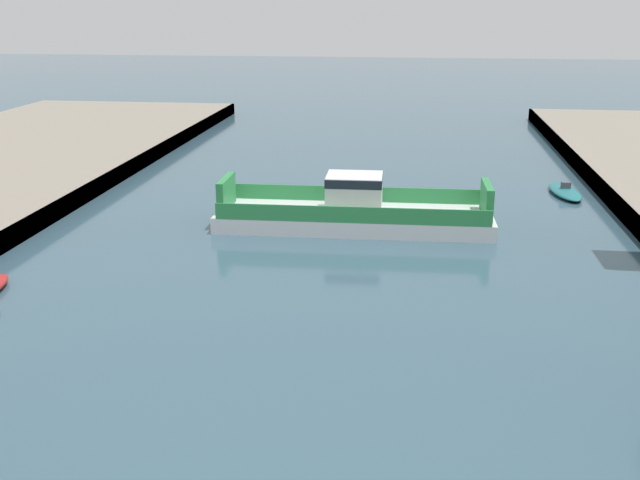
# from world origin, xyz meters

# --- Properties ---
(chain_ferry) EXTENTS (19.10, 6.13, 3.71)m
(chain_ferry) POSITION_xyz_m (1.16, 37.74, 1.12)
(chain_ferry) COLOR silver
(chain_ferry) RESTS_ON ground
(moored_boat_mid_left) EXTENTS (2.72, 6.21, 1.07)m
(moored_boat_mid_left) POSITION_xyz_m (17.41, 48.82, 0.29)
(moored_boat_mid_left) COLOR #237075
(moored_boat_mid_left) RESTS_ON ground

